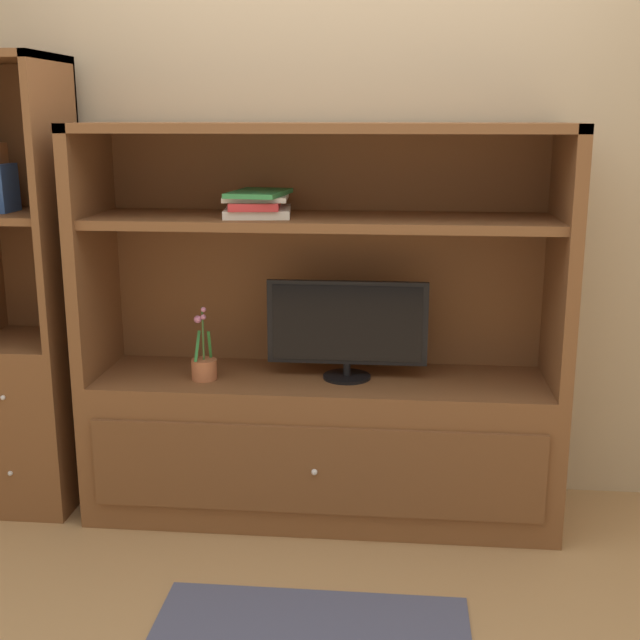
% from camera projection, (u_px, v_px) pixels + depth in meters
% --- Properties ---
extents(ground_plane, '(8.00, 8.00, 0.00)m').
position_uv_depth(ground_plane, '(311.00, 558.00, 3.11)').
color(ground_plane, tan).
extents(painted_rear_wall, '(6.00, 0.10, 2.80)m').
position_uv_depth(painted_rear_wall, '(329.00, 168.00, 3.50)').
color(painted_rear_wall, tan).
rests_on(painted_rear_wall, ground_plane).
extents(media_console, '(1.89, 0.53, 1.59)m').
position_uv_depth(media_console, '(321.00, 399.00, 3.38)').
color(media_console, brown).
rests_on(media_console, ground_plane).
extents(tv_monitor, '(0.64, 0.19, 0.40)m').
position_uv_depth(tv_monitor, '(347.00, 327.00, 3.29)').
color(tv_monitor, black).
rests_on(tv_monitor, media_console).
extents(potted_plant, '(0.10, 0.10, 0.30)m').
position_uv_depth(potted_plant, '(204.00, 366.00, 3.31)').
color(potted_plant, '#B26642').
rests_on(potted_plant, media_console).
extents(magazine_stack, '(0.28, 0.33, 0.10)m').
position_uv_depth(magazine_stack, '(257.00, 204.00, 3.20)').
color(magazine_stack, silver).
rests_on(magazine_stack, media_console).
extents(bookshelf_tall, '(0.41, 0.47, 1.85)m').
position_uv_depth(bookshelf_tall, '(28.00, 360.00, 3.47)').
color(bookshelf_tall, brown).
rests_on(bookshelf_tall, ground_plane).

